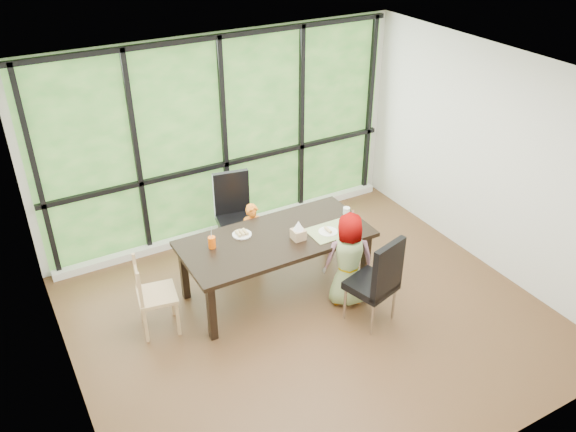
# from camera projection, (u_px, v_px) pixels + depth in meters

# --- Properties ---
(ground) EXTENTS (5.00, 5.00, 0.00)m
(ground) POSITION_uv_depth(u_px,v_px,m) (311.00, 317.00, 6.63)
(ground) COLOR black
(ground) RESTS_ON ground
(back_wall) EXTENTS (5.00, 0.00, 5.00)m
(back_wall) POSITION_uv_depth(u_px,v_px,m) (223.00, 137.00, 7.63)
(back_wall) COLOR silver
(back_wall) RESTS_ON ground
(foliage_backdrop) EXTENTS (4.80, 0.02, 2.65)m
(foliage_backdrop) POSITION_uv_depth(u_px,v_px,m) (223.00, 138.00, 7.62)
(foliage_backdrop) COLOR #28511E
(foliage_backdrop) RESTS_ON back_wall
(window_mullions) EXTENTS (4.80, 0.06, 2.65)m
(window_mullions) POSITION_uv_depth(u_px,v_px,m) (225.00, 139.00, 7.59)
(window_mullions) COLOR black
(window_mullions) RESTS_ON back_wall
(window_sill) EXTENTS (4.80, 0.12, 0.10)m
(window_sill) POSITION_uv_depth(u_px,v_px,m) (231.00, 226.00, 8.22)
(window_sill) COLOR silver
(window_sill) RESTS_ON ground
(dining_table) EXTENTS (2.19, 1.04, 0.75)m
(dining_table) POSITION_uv_depth(u_px,v_px,m) (276.00, 264.00, 6.87)
(dining_table) COLOR black
(dining_table) RESTS_ON ground
(chair_window_leather) EXTENTS (0.53, 0.53, 1.08)m
(chair_window_leather) POSITION_uv_depth(u_px,v_px,m) (236.00, 216.00, 7.49)
(chair_window_leather) COLOR black
(chair_window_leather) RESTS_ON ground
(chair_interior_leather) EXTENTS (0.57, 0.57, 1.08)m
(chair_interior_leather) POSITION_uv_depth(u_px,v_px,m) (371.00, 279.00, 6.34)
(chair_interior_leather) COLOR black
(chair_interior_leather) RESTS_ON ground
(chair_end_beech) EXTENTS (0.47, 0.48, 0.90)m
(chair_end_beech) POSITION_uv_depth(u_px,v_px,m) (157.00, 295.00, 6.26)
(chair_end_beech) COLOR tan
(chair_end_beech) RESTS_ON ground
(child_toddler) EXTENTS (0.36, 0.30, 0.87)m
(child_toddler) POSITION_uv_depth(u_px,v_px,m) (253.00, 236.00, 7.30)
(child_toddler) COLOR orange
(child_toddler) RESTS_ON ground
(child_older) EXTENTS (0.66, 0.56, 1.15)m
(child_older) POSITION_uv_depth(u_px,v_px,m) (350.00, 259.00, 6.62)
(child_older) COLOR gray
(child_older) RESTS_ON ground
(placemat) EXTENTS (0.51, 0.38, 0.01)m
(placemat) POSITION_uv_depth(u_px,v_px,m) (331.00, 231.00, 6.79)
(placemat) COLOR tan
(placemat) RESTS_ON dining_table
(plate_far) EXTENTS (0.22, 0.22, 0.01)m
(plate_far) POSITION_uv_depth(u_px,v_px,m) (242.00, 234.00, 6.72)
(plate_far) COLOR white
(plate_far) RESTS_ON dining_table
(plate_near) EXTENTS (0.22, 0.22, 0.01)m
(plate_near) POSITION_uv_depth(u_px,v_px,m) (328.00, 232.00, 6.77)
(plate_near) COLOR white
(plate_near) RESTS_ON dining_table
(orange_cup) EXTENTS (0.08, 0.08, 0.13)m
(orange_cup) POSITION_uv_depth(u_px,v_px,m) (212.00, 242.00, 6.47)
(orange_cup) COLOR #FF5D08
(orange_cup) RESTS_ON dining_table
(green_cup) EXTENTS (0.07, 0.07, 0.11)m
(green_cup) POSITION_uv_depth(u_px,v_px,m) (352.00, 224.00, 6.82)
(green_cup) COLOR #58B433
(green_cup) RESTS_ON dining_table
(white_mug) EXTENTS (0.08, 0.08, 0.09)m
(white_mug) POSITION_uv_depth(u_px,v_px,m) (346.00, 211.00, 7.11)
(white_mug) COLOR white
(white_mug) RESTS_ON dining_table
(tissue_box) EXTENTS (0.14, 0.14, 0.12)m
(tissue_box) POSITION_uv_depth(u_px,v_px,m) (298.00, 234.00, 6.62)
(tissue_box) COLOR tan
(tissue_box) RESTS_ON dining_table
(crepe_rolls_far) EXTENTS (0.15, 0.12, 0.04)m
(crepe_rolls_far) POSITION_uv_depth(u_px,v_px,m) (242.00, 233.00, 6.70)
(crepe_rolls_far) COLOR tan
(crepe_rolls_far) RESTS_ON plate_far
(crepe_rolls_near) EXTENTS (0.05, 0.12, 0.04)m
(crepe_rolls_near) POSITION_uv_depth(u_px,v_px,m) (328.00, 230.00, 6.75)
(crepe_rolls_near) COLOR tan
(crepe_rolls_near) RESTS_ON plate_near
(straw_white) EXTENTS (0.01, 0.04, 0.20)m
(straw_white) POSITION_uv_depth(u_px,v_px,m) (211.00, 234.00, 6.41)
(straw_white) COLOR white
(straw_white) RESTS_ON orange_cup
(straw_pink) EXTENTS (0.01, 0.04, 0.20)m
(straw_pink) POSITION_uv_depth(u_px,v_px,m) (352.00, 217.00, 6.77)
(straw_pink) COLOR pink
(straw_pink) RESTS_ON green_cup
(tissue) EXTENTS (0.12, 0.12, 0.11)m
(tissue) POSITION_uv_depth(u_px,v_px,m) (298.00, 225.00, 6.56)
(tissue) COLOR white
(tissue) RESTS_ON tissue_box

